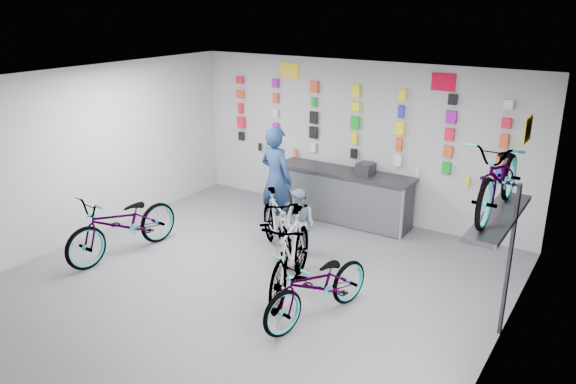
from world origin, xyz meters
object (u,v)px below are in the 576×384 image
Objects in this scene: clerk at (276,179)px; customer at (300,224)px; bike_center at (291,254)px; bike_service at (277,224)px; bike_right at (318,286)px; counter at (343,197)px; bike_left at (123,224)px.

clerk is 1.67× the size of customer.
bike_center reaches higher than bike_service.
customer reaches higher than bike_right.
bike_center is 1.08× the size of bike_right.
clerk is at bearing 112.04° from bike_center.
bike_service reaches higher than counter.
customer reaches higher than counter.
customer is at bearing -28.37° from bike_service.
customer is at bearing -86.03° from counter.
bike_left is 2.90m from customer.
bike_left is 2.78m from clerk.
clerk is (-0.85, -1.01, 0.48)m from counter.
counter is at bearing 99.54° from customer.
counter is at bearing -119.72° from clerk.
clerk is (-1.51, 1.89, 0.36)m from bike_center.
counter is at bearing 34.51° from bike_service.
clerk reaches higher than bike_center.
bike_left is 1.13× the size of bike_right.
counter is 1.41m from clerk.
counter is 3.58m from bike_right.
counter is 1.45× the size of bike_right.
bike_right is 1.96m from customer.
bike_right is at bearing -45.57° from customer.
bike_center is 1.74× the size of customer.
bike_left is 1.05× the size of bike_center.
clerk is at bearing 64.40° from bike_left.
counter is 4.06m from bike_left.
clerk is (-0.62, 0.91, 0.43)m from bike_service.
customer is at bearing 98.97° from bike_center.
counter is 1.80m from customer.
bike_center is 1.23m from customer.
bike_left reaches higher than bike_right.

